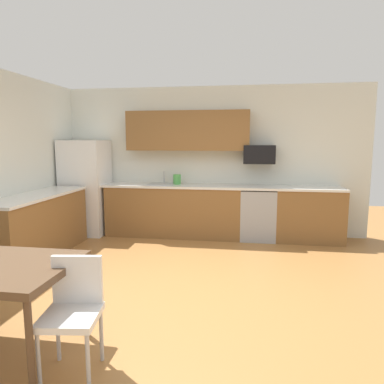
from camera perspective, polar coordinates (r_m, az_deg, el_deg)
name	(u,v)px	position (r m, az deg, el deg)	size (l,w,h in m)	color
ground_plane	(179,288)	(4.28, -2.12, -15.33)	(12.00, 12.00, 0.00)	#9E6B38
wall_back	(205,161)	(6.55, 2.21, 5.06)	(5.80, 0.10, 2.70)	silver
cabinet_run_back	(174,211)	(6.41, -3.00, -3.13)	(2.42, 0.60, 0.90)	brown
cabinet_run_back_right	(309,215)	(6.37, 18.46, -3.61)	(1.13, 0.60, 0.90)	brown
cabinet_run_left	(37,227)	(5.70, -23.95, -5.26)	(0.60, 2.00, 0.90)	brown
countertop_back	(203,186)	(6.24, 1.82, 0.95)	(4.80, 0.64, 0.04)	silver
countertop_left	(35,196)	(5.62, -24.22, -0.59)	(0.64, 2.00, 0.04)	silver
upper_cabinets_back	(188,131)	(6.37, -0.72, 9.93)	(2.20, 0.34, 0.70)	brown
refrigerator	(86,187)	(6.79, -16.85, 0.72)	(0.76, 0.70, 1.73)	white
oven_range	(258,213)	(6.28, 10.65, -3.45)	(0.60, 0.60, 0.91)	#999BA0
microwave	(259,154)	(6.26, 10.87, 6.03)	(0.54, 0.36, 0.32)	black
sink_basin	(162,188)	(6.38, -4.91, 0.72)	(0.48, 0.40, 0.14)	#A5A8AD
sink_faucet	(164,178)	(6.54, -4.56, 2.31)	(0.02, 0.02, 0.24)	#B2B5BA
chair_near_table	(73,305)	(2.86, -18.74, -17.08)	(0.45, 0.45, 0.85)	white
kettle	(177,180)	(6.36, -2.46, 1.98)	(0.14, 0.14, 0.20)	#4CA54C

